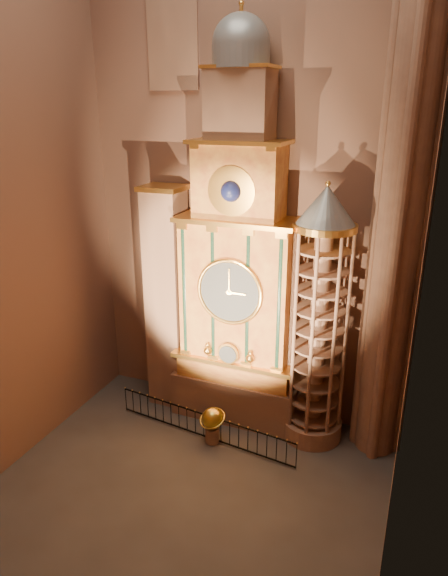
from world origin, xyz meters
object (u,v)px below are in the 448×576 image
at_px(stair_turret, 319,322).
at_px(celestial_globe, 212,422).
at_px(portrait_tower, 167,299).
at_px(astronomical_clock, 238,276).
at_px(iron_railing, 204,425).

bearing_deg(stair_turret, celestial_globe, -151.31).
relative_size(portrait_tower, stair_turret, 0.94).
height_order(astronomical_clock, portrait_tower, astronomical_clock).
relative_size(astronomical_clock, celestial_globe, 10.51).
bearing_deg(stair_turret, iron_railing, -155.07).
height_order(astronomical_clock, stair_turret, astronomical_clock).
xyz_separation_m(celestial_globe, iron_railing, (-0.45, 0.10, -0.34)).
bearing_deg(stair_turret, astronomical_clock, 175.70).
relative_size(astronomical_clock, stair_turret, 1.55).
bearing_deg(iron_railing, portrait_tower, 140.75).
bearing_deg(iron_railing, stair_turret, 24.93).
bearing_deg(astronomical_clock, portrait_tower, 179.71).
distance_m(stair_turret, iron_railing, 6.55).
bearing_deg(celestial_globe, astronomical_clock, 84.21).
bearing_deg(iron_railing, astronomical_clock, 72.89).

